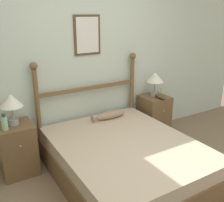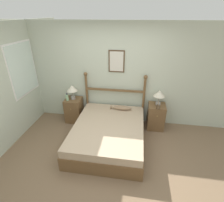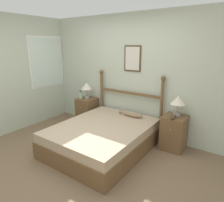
% 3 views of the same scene
% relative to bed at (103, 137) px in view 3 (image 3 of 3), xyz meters
% --- Properties ---
extents(ground_plane, '(16.00, 16.00, 0.00)m').
position_rel_bed_xyz_m(ground_plane, '(-0.04, -0.68, -0.23)').
color(ground_plane, '#7A6047').
extents(wall_back, '(6.40, 0.08, 2.55)m').
position_rel_bed_xyz_m(wall_back, '(-0.04, 1.05, 1.04)').
color(wall_back, beige).
rests_on(wall_back, ground_plane).
extents(wall_left, '(0.08, 6.40, 2.55)m').
position_rel_bed_xyz_m(wall_left, '(-2.17, -0.66, 1.04)').
color(wall_left, beige).
rests_on(wall_left, ground_plane).
extents(bed, '(1.56, 1.94, 0.47)m').
position_rel_bed_xyz_m(bed, '(0.00, 0.00, 0.00)').
color(bed, brown).
rests_on(bed, ground_plane).
extents(headboard, '(1.59, 0.10, 1.35)m').
position_rel_bed_xyz_m(headboard, '(0.00, 0.94, 0.54)').
color(headboard, brown).
rests_on(headboard, ground_plane).
extents(nightstand_left, '(0.41, 0.45, 0.65)m').
position_rel_bed_xyz_m(nightstand_left, '(-1.09, 0.78, 0.09)').
color(nightstand_left, brown).
rests_on(nightstand_left, ground_plane).
extents(nightstand_right, '(0.41, 0.45, 0.65)m').
position_rel_bed_xyz_m(nightstand_right, '(1.09, 0.78, 0.09)').
color(nightstand_right, brown).
rests_on(nightstand_right, ground_plane).
extents(table_lamp_left, '(0.27, 0.27, 0.38)m').
position_rel_bed_xyz_m(table_lamp_left, '(-1.09, 0.79, 0.70)').
color(table_lamp_left, gray).
rests_on(table_lamp_left, nightstand_left).
extents(table_lamp_right, '(0.27, 0.27, 0.38)m').
position_rel_bed_xyz_m(table_lamp_right, '(1.10, 0.81, 0.70)').
color(table_lamp_right, gray).
rests_on(table_lamp_right, nightstand_right).
extents(bottle, '(0.07, 0.07, 0.20)m').
position_rel_bed_xyz_m(bottle, '(-1.20, 0.69, 0.51)').
color(bottle, '#99C699').
rests_on(bottle, nightstand_left).
extents(model_boat, '(0.08, 0.25, 0.17)m').
position_rel_bed_xyz_m(model_boat, '(1.09, 0.64, 0.44)').
color(model_boat, '#4C3823').
rests_on(model_boat, nightstand_right).
extents(fish_pillow, '(0.53, 0.13, 0.11)m').
position_rel_bed_xyz_m(fish_pillow, '(0.20, 0.72, 0.29)').
color(fish_pillow, '#997A5B').
rests_on(fish_pillow, bed).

